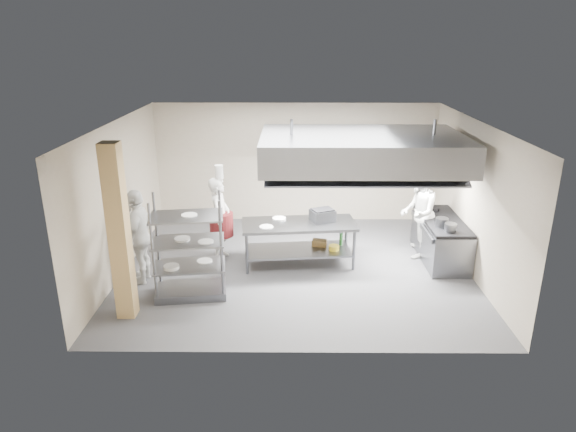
{
  "coord_description": "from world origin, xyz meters",
  "views": [
    {
      "loc": [
        -0.09,
        -9.65,
        4.54
      ],
      "look_at": [
        -0.17,
        0.2,
        1.07
      ],
      "focal_mm": 32.0,
      "sensor_mm": 36.0,
      "label": 1
    }
  ],
  "objects_px": {
    "island": "(299,243)",
    "stockpot": "(442,222)",
    "pass_rack": "(188,247)",
    "cooking_range": "(440,240)",
    "chef_head": "(220,219)",
    "chef_line": "(418,213)",
    "griddle": "(322,215)",
    "chef_plating": "(139,236)"
  },
  "relations": [
    {
      "from": "pass_rack",
      "to": "chef_head",
      "type": "height_order",
      "value": "pass_rack"
    },
    {
      "from": "cooking_range",
      "to": "stockpot",
      "type": "relative_size",
      "value": 7.95
    },
    {
      "from": "chef_plating",
      "to": "griddle",
      "type": "bearing_deg",
      "value": 107.32
    },
    {
      "from": "chef_head",
      "to": "chef_plating",
      "type": "xyz_separation_m",
      "value": [
        -1.4,
        -1.09,
        0.03
      ]
    },
    {
      "from": "island",
      "to": "cooking_range",
      "type": "xyz_separation_m",
      "value": [
        3.02,
        0.27,
        -0.04
      ]
    },
    {
      "from": "griddle",
      "to": "pass_rack",
      "type": "bearing_deg",
      "value": -172.02
    },
    {
      "from": "chef_head",
      "to": "stockpot",
      "type": "height_order",
      "value": "chef_head"
    },
    {
      "from": "chef_plating",
      "to": "pass_rack",
      "type": "bearing_deg",
      "value": 63.34
    },
    {
      "from": "cooking_range",
      "to": "chef_plating",
      "type": "relative_size",
      "value": 1.08
    },
    {
      "from": "chef_head",
      "to": "stockpot",
      "type": "xyz_separation_m",
      "value": [
        4.54,
        -0.43,
        0.09
      ]
    },
    {
      "from": "island",
      "to": "stockpot",
      "type": "xyz_separation_m",
      "value": [
        2.88,
        -0.14,
        0.53
      ]
    },
    {
      "from": "pass_rack",
      "to": "stockpot",
      "type": "xyz_separation_m",
      "value": [
        4.89,
        1.25,
        0.03
      ]
    },
    {
      "from": "island",
      "to": "cooking_range",
      "type": "relative_size",
      "value": 1.16
    },
    {
      "from": "cooking_range",
      "to": "chef_plating",
      "type": "height_order",
      "value": "chef_plating"
    },
    {
      "from": "griddle",
      "to": "chef_line",
      "type": "bearing_deg",
      "value": -14.61
    },
    {
      "from": "cooking_range",
      "to": "chef_head",
      "type": "distance_m",
      "value": 4.71
    },
    {
      "from": "chef_line",
      "to": "cooking_range",
      "type": "bearing_deg",
      "value": 82.61
    },
    {
      "from": "chef_line",
      "to": "stockpot",
      "type": "bearing_deg",
      "value": 43.96
    },
    {
      "from": "griddle",
      "to": "chef_plating",
      "type": "bearing_deg",
      "value": 171.36
    },
    {
      "from": "griddle",
      "to": "stockpot",
      "type": "relative_size",
      "value": 1.85
    },
    {
      "from": "island",
      "to": "cooking_range",
      "type": "height_order",
      "value": "island"
    },
    {
      "from": "pass_rack",
      "to": "chef_line",
      "type": "bearing_deg",
      "value": 14.56
    },
    {
      "from": "chef_plating",
      "to": "griddle",
      "type": "distance_m",
      "value": 3.67
    },
    {
      "from": "cooking_range",
      "to": "chef_line",
      "type": "height_order",
      "value": "chef_line"
    },
    {
      "from": "pass_rack",
      "to": "griddle",
      "type": "height_order",
      "value": "pass_rack"
    },
    {
      "from": "island",
      "to": "cooking_range",
      "type": "bearing_deg",
      "value": -0.56
    },
    {
      "from": "cooking_range",
      "to": "stockpot",
      "type": "xyz_separation_m",
      "value": [
        -0.14,
        -0.42,
        0.57
      ]
    },
    {
      "from": "island",
      "to": "griddle",
      "type": "relative_size",
      "value": 4.99
    },
    {
      "from": "chef_line",
      "to": "chef_plating",
      "type": "relative_size",
      "value": 1.05
    },
    {
      "from": "island",
      "to": "pass_rack",
      "type": "bearing_deg",
      "value": -150.93
    },
    {
      "from": "island",
      "to": "chef_plating",
      "type": "xyz_separation_m",
      "value": [
        -3.06,
        -0.81,
        0.47
      ]
    },
    {
      "from": "island",
      "to": "pass_rack",
      "type": "height_order",
      "value": "pass_rack"
    },
    {
      "from": "island",
      "to": "chef_plating",
      "type": "distance_m",
      "value": 3.2
    },
    {
      "from": "island",
      "to": "stockpot",
      "type": "relative_size",
      "value": 9.24
    },
    {
      "from": "pass_rack",
      "to": "chef_head",
      "type": "distance_m",
      "value": 1.71
    },
    {
      "from": "chef_head",
      "to": "cooking_range",
      "type": "bearing_deg",
      "value": -84.29
    },
    {
      "from": "chef_line",
      "to": "stockpot",
      "type": "distance_m",
      "value": 0.7
    },
    {
      "from": "island",
      "to": "chef_line",
      "type": "height_order",
      "value": "chef_line"
    },
    {
      "from": "chef_line",
      "to": "island",
      "type": "bearing_deg",
      "value": -64.55
    },
    {
      "from": "stockpot",
      "to": "chef_head",
      "type": "bearing_deg",
      "value": 174.64
    },
    {
      "from": "stockpot",
      "to": "chef_plating",
      "type": "bearing_deg",
      "value": -173.65
    },
    {
      "from": "griddle",
      "to": "cooking_range",
      "type": "bearing_deg",
      "value": -20.73
    }
  ]
}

